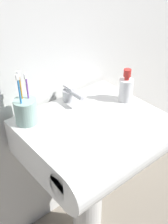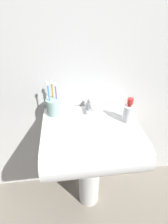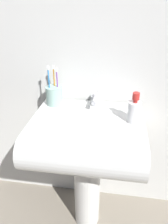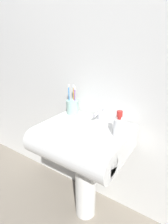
{
  "view_description": "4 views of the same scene",
  "coord_description": "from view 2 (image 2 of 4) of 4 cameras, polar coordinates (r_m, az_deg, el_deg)",
  "views": [
    {
      "loc": [
        -0.61,
        -0.71,
        1.39
      ],
      "look_at": [
        -0.02,
        -0.0,
        0.78
      ],
      "focal_mm": 45.0,
      "sensor_mm": 36.0,
      "label": 1
    },
    {
      "loc": [
        -0.14,
        -0.78,
        1.35
      ],
      "look_at": [
        -0.04,
        0.01,
        0.82
      ],
      "focal_mm": 28.0,
      "sensor_mm": 36.0,
      "label": 2
    },
    {
      "loc": [
        0.12,
        -0.92,
        1.27
      ],
      "look_at": [
        -0.02,
        0.02,
        0.76
      ],
      "focal_mm": 35.0,
      "sensor_mm": 36.0,
      "label": 3
    },
    {
      "loc": [
        0.54,
        -0.84,
        1.23
      ],
      "look_at": [
        -0.01,
        -0.0,
        0.84
      ],
      "focal_mm": 28.0,
      "sensor_mm": 36.0,
      "label": 4
    }
  ],
  "objects": [
    {
      "name": "ground_plane",
      "position": [
        1.56,
        1.49,
        -26.12
      ],
      "size": [
        6.0,
        6.0,
        0.0
      ],
      "primitive_type": "plane",
      "color": "gray",
      "rests_on": "ground"
    },
    {
      "name": "sink_basin",
      "position": [
        1.01,
        2.53,
        -9.41
      ],
      "size": [
        0.55,
        0.48,
        0.16
      ],
      "color": "white",
      "rests_on": "sink_pedestal"
    },
    {
      "name": "sink_pedestal",
      "position": [
        1.32,
        1.69,
        -19.66
      ],
      "size": [
        0.15,
        0.15,
        0.58
      ],
      "primitive_type": "cylinder",
      "color": "white",
      "rests_on": "ground"
    },
    {
      "name": "wall_back",
      "position": [
        1.05,
        0.36,
        25.28
      ],
      "size": [
        5.0,
        0.05,
        2.4
      ],
      "primitive_type": "cube",
      "color": "silver",
      "rests_on": "ground"
    },
    {
      "name": "soap_bottle",
      "position": [
        1.02,
        14.32,
        -0.2
      ],
      "size": [
        0.06,
        0.06,
        0.15
      ],
      "color": "white",
      "rests_on": "sink_basin"
    },
    {
      "name": "toothbrush_cup",
      "position": [
        1.07,
        -9.81,
        1.87
      ],
      "size": [
        0.09,
        0.09,
        0.22
      ],
      "color": "#99BFB2",
      "rests_on": "sink_basin"
    },
    {
      "name": "faucet",
      "position": [
        1.1,
        2.0,
        2.17
      ],
      "size": [
        0.05,
        0.12,
        0.07
      ],
      "color": "#B7B7BC",
      "rests_on": "sink_basin"
    }
  ]
}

